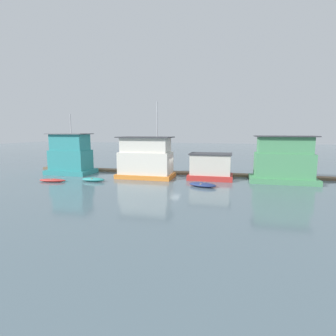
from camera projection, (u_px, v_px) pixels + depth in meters
ground_plane at (170, 178)px, 33.54m from camera, size 200.00×200.00×0.00m
dock_walkway at (175, 173)px, 36.76m from camera, size 42.40×1.43×0.30m
houseboat_teal at (71, 156)px, 36.48m from camera, size 6.10×4.17×8.25m
houseboat_orange at (146, 159)px, 33.42m from camera, size 7.11×4.06×9.52m
houseboat_red at (211, 167)px, 32.46m from camera, size 5.40×3.61×3.22m
houseboat_green at (283, 162)px, 30.43m from camera, size 7.41×4.09×5.40m
dinghy_red at (52, 180)px, 30.86m from camera, size 3.35×1.41×0.35m
dinghy_teal at (93, 179)px, 31.00m from camera, size 2.86×1.12×0.48m
dinghy_navy at (203, 185)px, 28.09m from camera, size 3.37×2.31×0.45m
mooring_post_near_right at (293, 173)px, 32.17m from camera, size 0.30×0.30×1.65m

